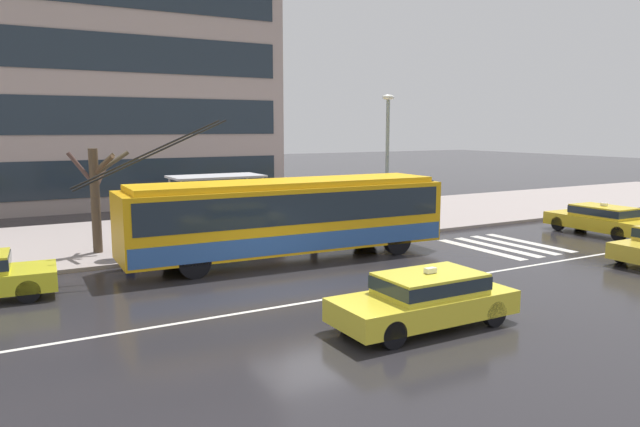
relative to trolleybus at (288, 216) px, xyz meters
The scene contains 16 objects.
ground_plane 4.37m from the trolleybus, 112.10° to the right, with size 160.00×160.00×0.00m, color #252427.
sidewalk_slab 6.94m from the trolleybus, 103.08° to the left, with size 80.00×10.00×0.14m, color gray.
crosswalk_stripe_edge_near 7.64m from the trolleybus, 16.22° to the right, with size 0.44×4.40×0.01m, color beige.
crosswalk_stripe_inner_a 8.49m from the trolleybus, 14.49° to the right, with size 0.44×4.40×0.01m, color beige.
crosswalk_stripe_center 9.35m from the trolleybus, 13.09° to the right, with size 0.44×4.40×0.01m, color beige.
crosswalk_stripe_inner_b 10.22m from the trolleybus, 11.94° to the right, with size 0.44×4.40×0.01m, color beige.
lane_centre_line 5.44m from the trolleybus, 107.13° to the right, with size 72.00×0.14×0.01m, color silver.
trolleybus is the anchor object (origin of this frame).
taxi_oncoming_near 8.09m from the trolleybus, 92.83° to the right, with size 4.45×1.82×1.39m.
taxi_cross_traffic 14.36m from the trolleybus, ahead, with size 1.83×4.60×1.39m.
bus_shelter 4.13m from the trolleybus, 108.99° to the left, with size 3.57×1.89×2.65m.
pedestrian_at_shelter 5.64m from the trolleybus, 153.97° to the left, with size 1.23×1.23×1.93m.
pedestrian_approaching_curb 4.11m from the trolleybus, 46.91° to the left, with size 1.51×1.51×1.97m.
street_lamp 7.12m from the trolleybus, 23.52° to the left, with size 0.60×0.32×5.92m.
street_tree_bare 6.99m from the trolleybus, 145.86° to the left, with size 2.17×1.92×3.77m.
office_tower_corner_left 22.57m from the trolleybus, 102.49° to the left, with size 24.68×10.59×17.53m.
Camera 1 is at (-7.69, -14.79, 4.65)m, focal length 33.37 mm.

